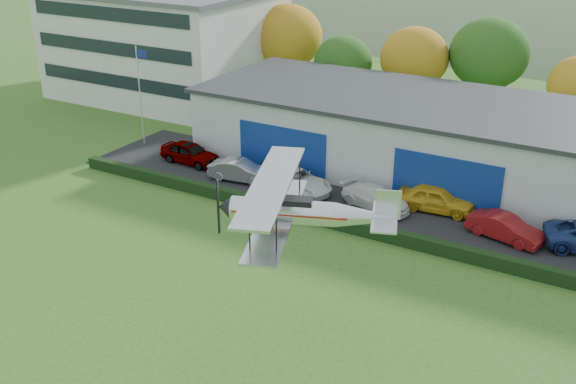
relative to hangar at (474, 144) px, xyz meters
The scene contains 15 objects.
ground 28.55m from the hangar, 100.13° to the right, with size 300.00×300.00×0.00m, color #315F1E.
apron 7.72m from the hangar, 105.99° to the right, with size 48.00×9.00×0.05m, color black.
hedge 12.16m from the hangar, 99.64° to the right, with size 46.00×0.60×0.80m, color black.
hangar is the anchor object (origin of this frame).
office_block 33.84m from the hangar, 167.99° to the left, with size 20.60×15.60×10.40m.
flagpole 25.68m from the hangar, 166.49° to the right, with size 1.05×0.10×8.00m.
tree_belt 13.63m from the hangar, 108.16° to the left, with size 75.70×13.22×10.12m.
distant_hills 113.51m from the hangar, 94.79° to the left, with size 430.00×196.00×56.00m.
car_0 20.61m from the hangar, 158.37° to the right, with size 1.91×4.75×1.62m, color gray.
car_1 16.43m from the hangar, 148.55° to the right, with size 1.57×4.52×1.49m, color silver.
car_2 12.84m from the hangar, 139.60° to the right, with size 2.57×5.57×1.55m, color silver.
car_3 9.11m from the hangar, 115.69° to the right, with size 1.96×4.82×1.40m, color silver.
car_4 6.69m from the hangar, 93.05° to the right, with size 1.94×4.82×1.64m, color gold.
car_5 9.49m from the hangar, 62.00° to the right, with size 1.54×4.42×1.46m, color maroon.
biplane 23.87m from the hangar, 92.29° to the right, with size 7.45×8.37×3.17m.
Camera 1 is at (15.88, -16.77, 18.42)m, focal length 41.91 mm.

